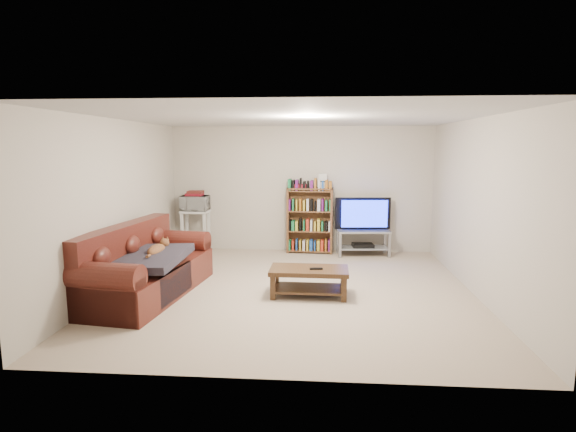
# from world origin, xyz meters

# --- Properties ---
(floor) EXTENTS (5.00, 5.00, 0.00)m
(floor) POSITION_xyz_m (0.00, 0.00, 0.00)
(floor) COLOR #BEA88D
(floor) RESTS_ON ground
(ceiling) EXTENTS (5.00, 5.00, 0.00)m
(ceiling) POSITION_xyz_m (0.00, 0.00, 2.40)
(ceiling) COLOR white
(ceiling) RESTS_ON ground
(wall_back) EXTENTS (5.00, 0.00, 5.00)m
(wall_back) POSITION_xyz_m (0.00, 2.50, 1.20)
(wall_back) COLOR beige
(wall_back) RESTS_ON ground
(wall_front) EXTENTS (5.00, 0.00, 5.00)m
(wall_front) POSITION_xyz_m (0.00, -2.50, 1.20)
(wall_front) COLOR beige
(wall_front) RESTS_ON ground
(wall_left) EXTENTS (0.00, 5.00, 5.00)m
(wall_left) POSITION_xyz_m (-2.50, 0.00, 1.20)
(wall_left) COLOR beige
(wall_left) RESTS_ON ground
(wall_right) EXTENTS (0.00, 5.00, 5.00)m
(wall_right) POSITION_xyz_m (2.50, 0.00, 1.20)
(wall_right) COLOR beige
(wall_right) RESTS_ON ground
(sofa) EXTENTS (1.25, 2.35, 0.96)m
(sofa) POSITION_xyz_m (-2.04, -0.35, 0.33)
(sofa) COLOR #4E1B14
(sofa) RESTS_ON floor
(blanket) EXTENTS (0.92, 1.17, 0.19)m
(blanket) POSITION_xyz_m (-1.87, -0.53, 0.56)
(blanket) COLOR #2A2630
(blanket) RESTS_ON sofa
(cat) EXTENTS (0.32, 0.64, 0.18)m
(cat) POSITION_xyz_m (-1.84, -0.32, 0.62)
(cat) COLOR brown
(cat) RESTS_ON sofa
(coffee_table) EXTENTS (1.07, 0.55, 0.38)m
(coffee_table) POSITION_xyz_m (0.23, -0.24, 0.27)
(coffee_table) COLOR #3C2615
(coffee_table) RESTS_ON floor
(remote) EXTENTS (0.18, 0.07, 0.02)m
(remote) POSITION_xyz_m (0.33, -0.29, 0.40)
(remote) COLOR black
(remote) RESTS_ON coffee_table
(tv_stand) EXTENTS (1.00, 0.51, 0.48)m
(tv_stand) POSITION_xyz_m (1.18, 2.15, 0.33)
(tv_stand) COLOR #999EA3
(tv_stand) RESTS_ON floor
(television) EXTENTS (1.04, 0.22, 0.60)m
(television) POSITION_xyz_m (1.18, 2.15, 0.78)
(television) COLOR black
(television) RESTS_ON tv_stand
(dvd_player) EXTENTS (0.41, 0.30, 0.06)m
(dvd_player) POSITION_xyz_m (1.18, 2.15, 0.19)
(dvd_player) COLOR black
(dvd_player) RESTS_ON tv_stand
(bookshelf) EXTENTS (0.88, 0.31, 1.25)m
(bookshelf) POSITION_xyz_m (0.18, 2.30, 0.64)
(bookshelf) COLOR brown
(bookshelf) RESTS_ON floor
(shelf_clutter) EXTENTS (0.64, 0.20, 0.28)m
(shelf_clutter) POSITION_xyz_m (0.28, 2.31, 1.35)
(shelf_clutter) COLOR silver
(shelf_clutter) RESTS_ON bookshelf
(microwave_stand) EXTENTS (0.52, 0.39, 0.82)m
(microwave_stand) POSITION_xyz_m (-1.99, 2.13, 0.53)
(microwave_stand) COLOR silver
(microwave_stand) RESTS_ON floor
(microwave) EXTENTS (0.51, 0.36, 0.28)m
(microwave) POSITION_xyz_m (-1.99, 2.13, 0.96)
(microwave) COLOR silver
(microwave) RESTS_ON microwave_stand
(game_boxes) EXTENTS (0.30, 0.27, 0.05)m
(game_boxes) POSITION_xyz_m (-1.99, 2.13, 1.12)
(game_boxes) COLOR maroon
(game_boxes) RESTS_ON microwave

